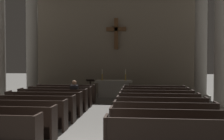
# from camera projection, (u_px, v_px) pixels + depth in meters

# --- Properties ---
(pew_left_row_2) EXTENTS (2.99, 0.50, 0.95)m
(pew_left_row_2) POSITION_uv_depth(u_px,v_px,m) (1.00, 122.00, 7.08)
(pew_left_row_2) COLOR black
(pew_left_row_2) RESTS_ON ground
(pew_left_row_3) EXTENTS (2.99, 0.50, 0.95)m
(pew_left_row_3) POSITION_uv_depth(u_px,v_px,m) (19.00, 114.00, 8.15)
(pew_left_row_3) COLOR black
(pew_left_row_3) RESTS_ON ground
(pew_left_row_4) EXTENTS (2.99, 0.50, 0.95)m
(pew_left_row_4) POSITION_uv_depth(u_px,v_px,m) (33.00, 108.00, 9.23)
(pew_left_row_4) COLOR black
(pew_left_row_4) RESTS_ON ground
(pew_left_row_5) EXTENTS (2.99, 0.50, 0.95)m
(pew_left_row_5) POSITION_uv_depth(u_px,v_px,m) (44.00, 103.00, 10.31)
(pew_left_row_5) COLOR black
(pew_left_row_5) RESTS_ON ground
(pew_left_row_6) EXTENTS (2.99, 0.50, 0.95)m
(pew_left_row_6) POSITION_uv_depth(u_px,v_px,m) (53.00, 99.00, 11.39)
(pew_left_row_6) COLOR black
(pew_left_row_6) RESTS_ON ground
(pew_left_row_7) EXTENTS (2.99, 0.50, 0.95)m
(pew_left_row_7) POSITION_uv_depth(u_px,v_px,m) (60.00, 96.00, 12.46)
(pew_left_row_7) COLOR black
(pew_left_row_7) RESTS_ON ground
(pew_left_row_8) EXTENTS (2.99, 0.50, 0.95)m
(pew_left_row_8) POSITION_uv_depth(u_px,v_px,m) (66.00, 93.00, 13.54)
(pew_left_row_8) COLOR black
(pew_left_row_8) RESTS_ON ground
(pew_right_row_1) EXTENTS (2.99, 0.50, 0.95)m
(pew_right_row_1) POSITION_uv_depth(u_px,v_px,m) (175.00, 139.00, 5.56)
(pew_right_row_1) COLOR black
(pew_right_row_1) RESTS_ON ground
(pew_right_row_2) EXTENTS (2.99, 0.50, 0.95)m
(pew_right_row_2) POSITION_uv_depth(u_px,v_px,m) (169.00, 127.00, 6.63)
(pew_right_row_2) COLOR black
(pew_right_row_2) RESTS_ON ground
(pew_right_row_3) EXTENTS (2.99, 0.50, 0.95)m
(pew_right_row_3) POSITION_uv_depth(u_px,v_px,m) (165.00, 117.00, 7.71)
(pew_right_row_3) COLOR black
(pew_right_row_3) RESTS_ON ground
(pew_right_row_4) EXTENTS (2.99, 0.50, 0.95)m
(pew_right_row_4) POSITION_uv_depth(u_px,v_px,m) (161.00, 111.00, 8.79)
(pew_right_row_4) COLOR black
(pew_right_row_4) RESTS_ON ground
(pew_right_row_5) EXTENTS (2.99, 0.50, 0.95)m
(pew_right_row_5) POSITION_uv_depth(u_px,v_px,m) (159.00, 105.00, 9.86)
(pew_right_row_5) COLOR black
(pew_right_row_5) RESTS_ON ground
(pew_right_row_6) EXTENTS (2.99, 0.50, 0.95)m
(pew_right_row_6) POSITION_uv_depth(u_px,v_px,m) (157.00, 101.00, 10.94)
(pew_right_row_6) COLOR black
(pew_right_row_6) RESTS_ON ground
(pew_right_row_7) EXTENTS (2.99, 0.50, 0.95)m
(pew_right_row_7) POSITION_uv_depth(u_px,v_px,m) (155.00, 97.00, 12.02)
(pew_right_row_7) COLOR black
(pew_right_row_7) RESTS_ON ground
(pew_right_row_8) EXTENTS (2.99, 0.50, 0.95)m
(pew_right_row_8) POSITION_uv_depth(u_px,v_px,m) (154.00, 95.00, 13.09)
(pew_right_row_8) COLOR black
(pew_right_row_8) RESTS_ON ground
(column_right_second) EXTENTS (1.03, 1.03, 6.28)m
(column_right_second) POSITION_uv_depth(u_px,v_px,m) (223.00, 39.00, 11.14)
(column_right_second) COLOR #ADA89E
(column_right_second) RESTS_ON ground
(column_left_third) EXTENTS (1.03, 1.03, 6.28)m
(column_left_third) POSITION_uv_depth(u_px,v_px,m) (32.00, 46.00, 16.08)
(column_left_third) COLOR #ADA89E
(column_left_third) RESTS_ON ground
(column_right_third) EXTENTS (1.03, 1.03, 6.28)m
(column_right_third) POSITION_uv_depth(u_px,v_px,m) (201.00, 45.00, 15.08)
(column_right_third) COLOR #ADA89E
(column_right_third) RESTS_ON ground
(altar) EXTENTS (2.20, 0.90, 1.01)m
(altar) POSITION_uv_depth(u_px,v_px,m) (114.00, 88.00, 15.69)
(altar) COLOR #A8A399
(altar) RESTS_ON ground
(candlestick_left) EXTENTS (0.16, 0.16, 0.66)m
(candlestick_left) POSITION_uv_depth(u_px,v_px,m) (102.00, 77.00, 15.74)
(candlestick_left) COLOR #B79338
(candlestick_left) RESTS_ON altar
(candlestick_right) EXTENTS (0.16, 0.16, 0.66)m
(candlestick_right) POSITION_uv_depth(u_px,v_px,m) (126.00, 77.00, 15.60)
(candlestick_right) COLOR #B79338
(candlestick_right) RESTS_ON altar
(apse_with_cross) EXTENTS (11.14, 0.49, 7.16)m
(apse_with_cross) POSITION_uv_depth(u_px,v_px,m) (117.00, 40.00, 17.53)
(apse_with_cross) COLOR gray
(apse_with_cross) RESTS_ON ground
(lectern) EXTENTS (0.44, 0.36, 1.15)m
(lectern) POSITION_uv_depth(u_px,v_px,m) (90.00, 90.00, 14.62)
(lectern) COLOR black
(lectern) RESTS_ON ground
(lone_worshipper) EXTENTS (0.32, 0.43, 1.32)m
(lone_worshipper) POSITION_uv_depth(u_px,v_px,m) (75.00, 95.00, 11.32)
(lone_worshipper) COLOR #26262B
(lone_worshipper) RESTS_ON ground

